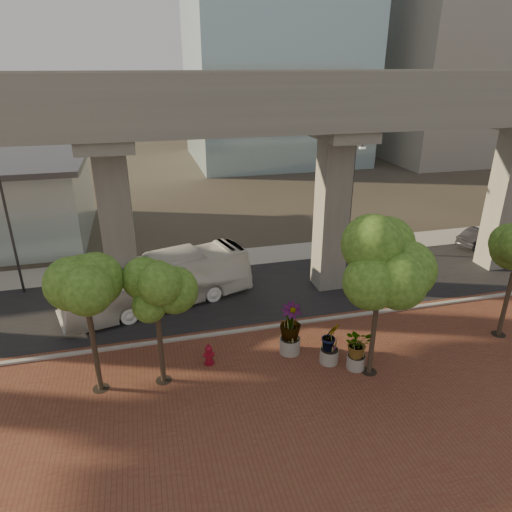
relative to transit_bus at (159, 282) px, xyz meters
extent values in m
plane|color=#322C24|center=(4.19, -1.83, -1.49)|extent=(160.00, 160.00, 0.00)
cube|color=brown|center=(4.19, -9.83, -1.46)|extent=(70.00, 13.00, 0.06)
cube|color=black|center=(4.19, 0.17, -1.47)|extent=(90.00, 8.00, 0.04)
cube|color=#9E9A93|center=(4.19, -3.83, -1.41)|extent=(70.00, 0.25, 0.16)
cube|color=#9E9A93|center=(4.19, 5.67, -1.46)|extent=(90.00, 3.00, 0.06)
cube|color=gray|center=(4.19, -1.43, 9.01)|extent=(72.00, 2.40, 1.80)
cube|color=gray|center=(4.19, 1.77, 9.01)|extent=(72.00, 2.40, 1.80)
cube|color=gray|center=(4.19, -2.53, 10.41)|extent=(72.00, 0.12, 1.00)
cube|color=gray|center=(4.19, 2.87, 10.41)|extent=(72.00, 0.12, 1.00)
cube|color=gray|center=(42.19, 34.17, 10.51)|extent=(18.00, 16.00, 24.00)
imported|color=white|center=(0.00, 0.00, 0.00)|extent=(10.95, 5.35, 2.98)
imported|color=#222227|center=(23.83, 3.48, -0.82)|extent=(4.30, 2.74, 1.34)
cylinder|color=maroon|center=(1.84, -6.10, -1.38)|extent=(0.46, 0.46, 0.10)
cylinder|color=maroon|center=(1.84, -6.10, -1.01)|extent=(0.31, 0.31, 0.74)
sphere|color=maroon|center=(1.84, -6.10, -0.64)|extent=(0.36, 0.36, 0.36)
cylinder|color=maroon|center=(1.84, -6.10, -0.47)|extent=(0.10, 0.10, 0.13)
cylinder|color=maroon|center=(1.84, -6.10, -0.94)|extent=(0.51, 0.20, 0.20)
cylinder|color=gray|center=(8.19, -8.04, -1.11)|extent=(0.82, 0.82, 0.64)
imported|color=#2E5616|center=(8.19, -8.04, -0.11)|extent=(1.81, 1.81, 1.36)
cylinder|color=gray|center=(5.69, -6.15, -1.05)|extent=(0.98, 0.98, 0.76)
imported|color=#2E5616|center=(5.69, -6.15, 0.23)|extent=(2.39, 2.39, 1.79)
cylinder|color=#ADA99C|center=(7.19, -7.34, -1.09)|extent=(0.86, 0.86, 0.67)
imported|color=#2E5616|center=(7.19, -7.34, -0.05)|extent=(1.90, 1.90, 1.43)
cylinder|color=#49372A|center=(-2.88, -6.70, 0.53)|extent=(0.22, 0.22, 3.91)
cylinder|color=black|center=(-2.88, -6.70, -1.42)|extent=(0.70, 0.70, 0.01)
cylinder|color=#49372A|center=(-0.27, -6.80, 0.24)|extent=(0.22, 0.22, 3.34)
cylinder|color=black|center=(-0.27, -6.80, -1.42)|extent=(0.70, 0.70, 0.01)
cylinder|color=#49372A|center=(8.65, -8.46, 0.53)|extent=(0.22, 0.22, 3.91)
cylinder|color=black|center=(8.65, -8.46, -1.42)|extent=(0.70, 0.70, 0.01)
cylinder|color=#49372A|center=(16.44, -7.32, 0.29)|extent=(0.22, 0.22, 3.44)
cylinder|color=black|center=(16.44, -7.32, -1.42)|extent=(0.70, 0.70, 0.01)
cylinder|color=#2B2B30|center=(-7.88, 3.71, 2.76)|extent=(0.15, 0.15, 8.42)
cylinder|color=#2C2D31|center=(13.64, 4.72, 2.43)|extent=(0.14, 0.14, 7.75)
cube|color=#2C2D31|center=(13.64, 4.24, 6.30)|extent=(0.15, 0.97, 0.15)
cube|color=silver|center=(13.64, 3.75, 6.21)|extent=(0.39, 0.19, 0.12)
camera|label=1|loc=(-0.35, -23.40, 11.29)|focal=32.00mm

